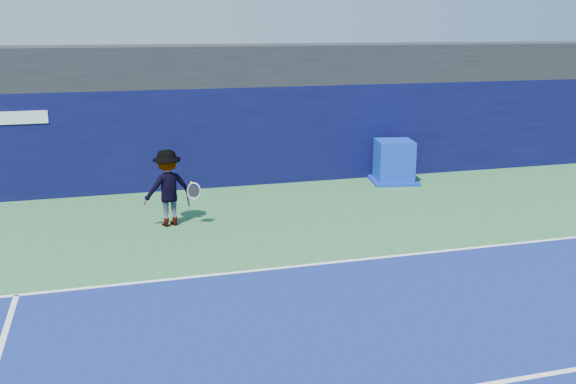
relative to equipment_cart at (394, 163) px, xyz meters
name	(u,v)px	position (x,y,z in m)	size (l,w,h in m)	color
ground	(329,334)	(-5.39, -9.23, -0.60)	(80.00, 80.00, 0.00)	#306B3A
baseline	(280,268)	(-5.39, -6.23, -0.60)	(24.00, 0.10, 0.01)	white
stadium_band	(209,65)	(-5.39, 2.27, 3.00)	(36.00, 3.00, 1.20)	black
back_wall_assembly	(216,136)	(-5.40, 1.27, 0.90)	(36.00, 1.03, 3.00)	#090A34
equipment_cart	(394,163)	(0.00, 0.00, 0.00)	(1.62, 1.62, 1.33)	#0C2BAF
tennis_player	(168,188)	(-7.26, -2.64, 0.34)	(1.44, 0.97, 1.89)	silver
tennis_ball	(191,183)	(-6.76, -3.25, 0.58)	(0.06, 0.06, 0.06)	#E5F51B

